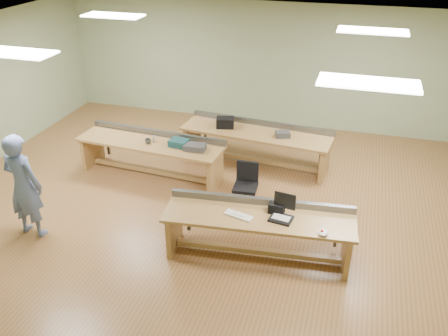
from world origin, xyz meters
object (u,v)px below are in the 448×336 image
Objects in this scene: workbench_mid at (151,150)px; drinks_can at (154,139)px; laptop_base at (281,219)px; parts_bin_teal at (179,143)px; person at (24,186)px; camera_bag at (277,208)px; mug at (148,141)px; workbench_front at (259,225)px; task_chair at (246,193)px; workbench_back at (256,139)px; parts_bin_grey at (195,147)px.

drinks_can is (0.08, 0.01, 0.25)m from workbench_mid.
laptop_base is 0.92× the size of parts_bin_teal.
person is 7.73× the size of camera_bag.
parts_bin_teal reaches higher than mug.
drinks_can reaches higher than workbench_front.
person is 3.74m from task_chair.
workbench_back reaches higher than laptop_base.
task_chair is at bearing -15.46° from mug.
drinks_can is at bearing 150.63° from camera_bag.
workbench_front is 12.55× the size of camera_bag.
parts_bin_grey is at bearing -127.73° from person.
workbench_back is 4.66m from person.
camera_bag reaches higher than task_chair.
workbench_front is 0.97× the size of workbench_mid.
parts_bin_teal reaches higher than workbench_mid.
drinks_can is (1.18, 2.45, -0.10)m from person.
workbench_mid is 8.47× the size of parts_bin_teal.
laptop_base is 2.82× the size of mug.
workbench_front is 0.40m from laptop_base.
camera_bag is at bearing -41.83° from parts_bin_grey.
camera_bag reaches higher than parts_bin_grey.
parts_bin_grey is (2.09, 2.34, -0.10)m from person.
person is (-3.03, -3.53, 0.34)m from workbench_back.
workbench_front and parts_bin_grey have the same top height.
parts_bin_grey is (-1.92, 1.72, -0.02)m from camera_bag.
parts_bin_teal is at bearing -133.79° from workbench_back.
person is at bearing -131.77° from parts_bin_grey.
mug is at bearing -129.63° from drinks_can.
parts_bin_grey is 0.99m from mug.
workbench_mid is 3.44m from camera_bag.
camera_bag is (0.98, -2.91, 0.27)m from workbench_back.
camera_bag is 0.65× the size of parts_bin_teal.
person is 4.14m from laptop_base.
workbench_front is at bearing -71.76° from task_chair.
person is 2.06× the size of task_chair.
workbench_front reaches higher than laptop_base.
workbench_back is 27.47× the size of mug.
camera_bag is 1.93× the size of drinks_can.
parts_bin_teal reaches higher than parts_bin_grey.
parts_bin_grey is at bearing 145.47° from laptop_base.
workbench_mid is 1.02m from parts_bin_grey.
mug is at bearing 152.97° from camera_bag.
camera_bag is 2.00× the size of mug.
task_chair reaches higher than mug.
workbench_back is 9.74× the size of laptop_base.
drinks_can is at bearing -144.05° from workbench_back.
parts_bin_teal is at bearing -3.95° from drinks_can.
parts_bin_grey is 3.33× the size of drinks_can.
camera_bag reaches higher than parts_bin_teal.
parts_bin_teal is (-2.38, 1.97, 0.04)m from laptop_base.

